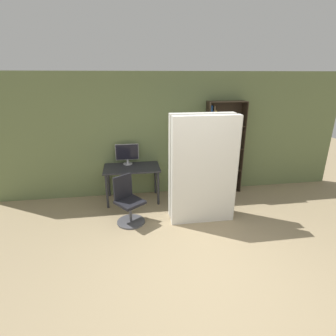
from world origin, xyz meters
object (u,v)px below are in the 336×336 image
office_chair (128,205)px  mattress_near (205,171)px  mattress_far (201,166)px  monitor (127,153)px  bookshelf (219,152)px

office_chair → mattress_near: mattress_near is taller
mattress_near → mattress_far: bearing=90.0°
office_chair → mattress_far: (1.38, 0.09, 0.64)m
monitor → mattress_far: mattress_far is taller
monitor → bookshelf: (2.07, 0.00, -0.05)m
mattress_near → mattress_far: 0.28m
office_chair → mattress_near: size_ratio=0.45×
office_chair → bookshelf: bookshelf is taller
monitor → office_chair: size_ratio=0.56×
mattress_near → mattress_far: (0.00, 0.28, -0.00)m
mattress_far → mattress_near: bearing=-90.0°
office_chair → mattress_near: 1.53m
monitor → bookshelf: bearing=0.1°
mattress_far → office_chair: bearing=-176.2°
bookshelf → office_chair: bearing=-151.6°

